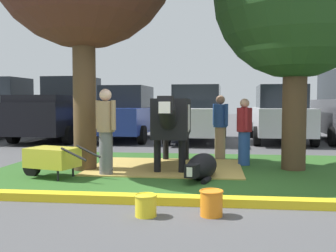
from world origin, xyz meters
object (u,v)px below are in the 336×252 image
Objects in this scene: cow_holstein at (173,118)px; person_visitor_near at (220,125)px; sedan_silver at (280,114)px; person_visitor_far at (106,129)px; bucket_orange at (211,203)px; hatchback_white at (198,114)px; sedan_blue at (127,114)px; wheelbarrow at (51,158)px; person_handler at (244,130)px; pickup_truck_black at (63,110)px; calf_lying at (202,167)px; bucket_yellow at (146,205)px.

cow_holstein is 1.97× the size of person_visitor_near.
person_visitor_far is at bearing -122.50° from sedan_silver.
hatchback_white is (-0.54, 9.24, 0.81)m from bucket_orange.
sedan_blue is 1.00× the size of hatchback_white.
cow_holstein reaches higher than bucket_orange.
person_visitor_far is at bearing 130.00° from bucket_orange.
sedan_silver reaches higher than bucket_orange.
person_handler is at bearing 26.99° from wheelbarrow.
pickup_truck_black is at bearing 138.91° from person_handler.
calf_lying is 7.88m from sedan_blue.
person_visitor_far is 0.38× the size of hatchback_white.
wheelbarrow is at bearing -160.09° from person_visitor_far.
wheelbarrow is 0.36× the size of sedan_silver.
wheelbarrow is 3.09m from bucket_yellow.
cow_holstein is at bearing -163.80° from person_handler.
calf_lying is at bearing -98.66° from person_visitor_near.
pickup_truck_black is (-2.71, 7.48, 0.73)m from wheelbarrow.
sedan_silver is (2.60, 7.11, 0.75)m from calf_lying.
wheelbarrow is 3.65m from bucket_orange.
pickup_truck_black reaches higher than calf_lying.
sedan_blue reaches higher than wheelbarrow.
cow_holstein is 2.67m from wheelbarrow.
person_handler is at bearing 79.80° from bucket_orange.
cow_holstein reaches higher than wheelbarrow.
person_visitor_far is (-1.18, -1.09, -0.18)m from cow_holstein.
cow_holstein reaches higher than person_handler.
bucket_orange is at bearing -76.37° from cow_holstein.
sedan_silver is (5.40, 7.33, 0.60)m from wheelbarrow.
cow_holstein is 0.57× the size of pickup_truck_black.
person_visitor_near is at bearing 40.48° from wheelbarrow.
cow_holstein is at bearing -118.96° from sedan_silver.
hatchback_white is (0.32, 5.72, -0.10)m from cow_holstein.
cow_holstein is 9.55× the size of bucket_orange.
person_visitor_far reaches higher than person_handler.
person_visitor_far is 0.38× the size of sedan_blue.
calf_lying is 0.84× the size of person_visitor_near.
person_visitor_near is 3.26m from person_visitor_far.
hatchback_white is (2.46, 7.16, 0.60)m from wheelbarrow.
pickup_truck_black is at bearing 127.18° from calf_lying.
person_visitor_near is at bearing 78.32° from bucket_yellow.
person_handler reaches higher than calf_lying.
sedan_silver is (3.23, 9.51, 0.84)m from bucket_yellow.
wheelbarrow is at bearing -88.45° from sedan_blue.
person_visitor_far is at bearing -102.43° from hatchback_white.
hatchback_white and sedan_silver have the same top height.
sedan_blue and hatchback_white have the same top height.
wheelbarrow is at bearing 134.78° from bucket_yellow.
bucket_orange is at bearing -104.37° from sedan_silver.
person_handler is 5.70m from sedan_silver.
hatchback_white reaches higher than calf_lying.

